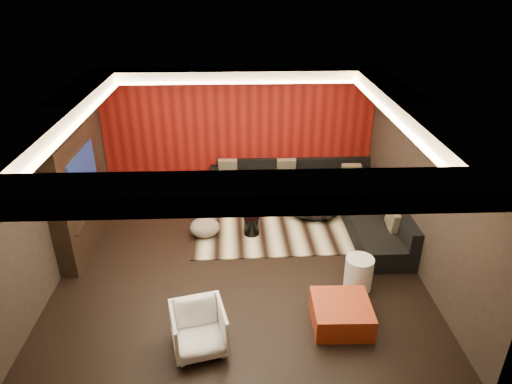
{
  "coord_description": "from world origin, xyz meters",
  "views": [
    {
      "loc": [
        0.02,
        -6.68,
        4.67
      ],
      "look_at": [
        0.3,
        0.6,
        1.05
      ],
      "focal_mm": 32.0,
      "sensor_mm": 36.0,
      "label": 1
    }
  ],
  "objects_px": {
    "white_side_table": "(359,273)",
    "drum_stool": "(252,226)",
    "coffee_table": "(311,213)",
    "armchair": "(199,329)",
    "orange_ottoman": "(341,314)",
    "sectional_sofa": "(321,198)"
  },
  "relations": [
    {
      "from": "drum_stool",
      "to": "white_side_table",
      "type": "xyz_separation_m",
      "value": [
        1.66,
        -1.69,
        0.08
      ]
    },
    {
      "from": "white_side_table",
      "to": "drum_stool",
      "type": "bearing_deg",
      "value": 134.47
    },
    {
      "from": "armchair",
      "to": "orange_ottoman",
      "type": "bearing_deg",
      "value": -2.53
    },
    {
      "from": "armchair",
      "to": "sectional_sofa",
      "type": "height_order",
      "value": "sectional_sofa"
    },
    {
      "from": "armchair",
      "to": "sectional_sofa",
      "type": "xyz_separation_m",
      "value": [
        2.3,
        3.89,
        -0.06
      ]
    },
    {
      "from": "drum_stool",
      "to": "armchair",
      "type": "bearing_deg",
      "value": -105.34
    },
    {
      "from": "coffee_table",
      "to": "white_side_table",
      "type": "relative_size",
      "value": 1.99
    },
    {
      "from": "coffee_table",
      "to": "orange_ottoman",
      "type": "distance_m",
      "value": 3.11
    },
    {
      "from": "drum_stool",
      "to": "white_side_table",
      "type": "distance_m",
      "value": 2.37
    },
    {
      "from": "orange_ottoman",
      "to": "drum_stool",
      "type": "bearing_deg",
      "value": 115.92
    },
    {
      "from": "white_side_table",
      "to": "armchair",
      "type": "distance_m",
      "value": 2.73
    },
    {
      "from": "drum_stool",
      "to": "orange_ottoman",
      "type": "distance_m",
      "value": 2.78
    },
    {
      "from": "orange_ottoman",
      "to": "armchair",
      "type": "xyz_separation_m",
      "value": [
        -2.01,
        -0.39,
        0.14
      ]
    },
    {
      "from": "coffee_table",
      "to": "drum_stool",
      "type": "relative_size",
      "value": 3.16
    },
    {
      "from": "orange_ottoman",
      "to": "white_side_table",
      "type": "bearing_deg",
      "value": 61.52
    },
    {
      "from": "white_side_table",
      "to": "armchair",
      "type": "xyz_separation_m",
      "value": [
        -2.45,
        -1.2,
        0.05
      ]
    },
    {
      "from": "drum_stool",
      "to": "white_side_table",
      "type": "relative_size",
      "value": 0.63
    },
    {
      "from": "coffee_table",
      "to": "white_side_table",
      "type": "height_order",
      "value": "white_side_table"
    },
    {
      "from": "coffee_table",
      "to": "armchair",
      "type": "xyz_separation_m",
      "value": [
        -2.04,
        -3.49,
        0.21
      ]
    },
    {
      "from": "coffee_table",
      "to": "armchair",
      "type": "distance_m",
      "value": 4.05
    },
    {
      "from": "drum_stool",
      "to": "white_side_table",
      "type": "bearing_deg",
      "value": -45.53
    },
    {
      "from": "coffee_table",
      "to": "white_side_table",
      "type": "bearing_deg",
      "value": -79.97
    }
  ]
}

